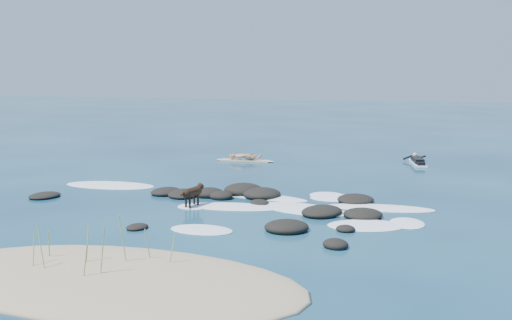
% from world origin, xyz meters
% --- Properties ---
extents(ground, '(160.00, 160.00, 0.00)m').
position_xyz_m(ground, '(0.00, 0.00, 0.00)').
color(ground, '#0A2642').
rests_on(ground, ground).
extents(sand_dune, '(9.00, 4.40, 0.60)m').
position_xyz_m(sand_dune, '(0.00, -8.20, 0.00)').
color(sand_dune, '#9E8966').
rests_on(sand_dune, ground).
extents(dune_grass, '(3.04, 1.60, 1.25)m').
position_xyz_m(dune_grass, '(-0.47, -8.08, 0.62)').
color(dune_grass, '#7EA550').
rests_on(dune_grass, ground).
extents(reef_rocks, '(12.95, 6.99, 0.54)m').
position_xyz_m(reef_rocks, '(0.85, -0.09, 0.10)').
color(reef_rocks, black).
rests_on(reef_rocks, ground).
extents(breaking_foam, '(14.64, 7.04, 0.12)m').
position_xyz_m(breaking_foam, '(1.17, -0.07, 0.01)').
color(breaking_foam, white).
rests_on(breaking_foam, ground).
extents(standing_surfer_rig, '(3.07, 0.65, 1.75)m').
position_xyz_m(standing_surfer_rig, '(-2.39, 9.06, 0.69)').
color(standing_surfer_rig, beige).
rests_on(standing_surfer_rig, ground).
extents(paddling_surfer_rig, '(1.25, 2.67, 0.46)m').
position_xyz_m(paddling_surfer_rig, '(6.17, 10.73, 0.16)').
color(paddling_surfer_rig, white).
rests_on(paddling_surfer_rig, ground).
extents(dog, '(0.54, 1.24, 0.80)m').
position_xyz_m(dog, '(-0.96, -1.23, 0.53)').
color(dog, black).
rests_on(dog, ground).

